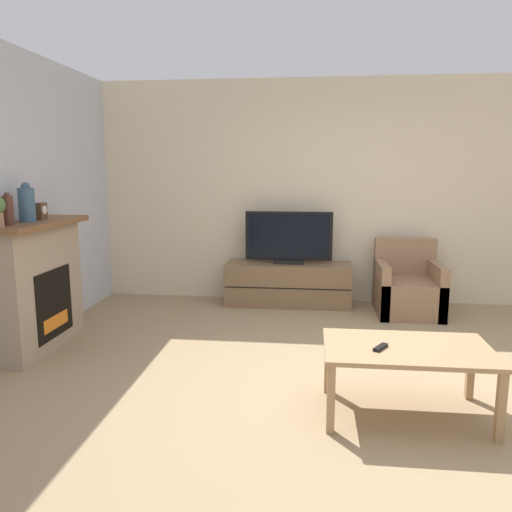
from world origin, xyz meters
TOP-DOWN VIEW (x-y plane):
  - ground_plane at (0.00, 0.00)m, footprint 24.00×24.00m
  - wall_back at (0.00, 2.58)m, footprint 12.00×0.06m
  - fireplace at (-2.91, 0.52)m, footprint 0.43×1.22m
  - mantel_vase_left at (-2.89, 0.15)m, footprint 0.08×0.08m
  - mantel_vase_centre_left at (-2.89, 0.43)m, footprint 0.14×0.14m
  - mantel_clock at (-2.89, 0.64)m, footprint 0.08×0.11m
  - tv_stand at (-0.72, 2.28)m, footprint 1.50×0.47m
  - tv at (-0.72, 2.28)m, footprint 1.04×0.18m
  - armchair at (0.65, 2.07)m, footprint 0.70×0.76m
  - coffee_table at (0.19, -0.41)m, footprint 1.08×0.66m
  - remote at (0.01, -0.47)m, footprint 0.11×0.15m

SIDE VIEW (x-z plane):
  - ground_plane at x=0.00m, z-range 0.00..0.00m
  - tv_stand at x=-0.72m, z-range 0.00..0.51m
  - armchair at x=0.65m, z-range -0.14..0.69m
  - coffee_table at x=0.19m, z-range 0.18..0.66m
  - remote at x=0.01m, z-range 0.48..0.50m
  - fireplace at x=-2.91m, z-range 0.01..1.19m
  - tv at x=-0.72m, z-range 0.49..1.11m
  - mantel_clock at x=-2.89m, z-range 1.18..1.33m
  - mantel_vase_left at x=-2.89m, z-range 1.17..1.43m
  - mantel_vase_centre_left at x=-2.89m, z-range 1.16..1.50m
  - wall_back at x=0.00m, z-range 0.00..2.70m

